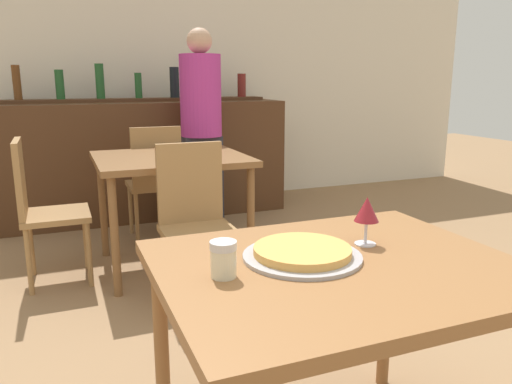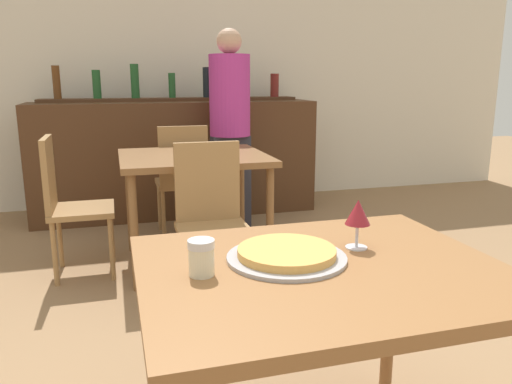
{
  "view_description": "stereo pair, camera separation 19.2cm",
  "coord_description": "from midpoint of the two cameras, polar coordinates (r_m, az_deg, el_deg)",
  "views": [
    {
      "loc": [
        -0.74,
        -1.19,
        1.27
      ],
      "look_at": [
        -0.04,
        0.55,
        0.84
      ],
      "focal_mm": 35.0,
      "sensor_mm": 36.0,
      "label": 1
    },
    {
      "loc": [
        -0.56,
        -1.26,
        1.27
      ],
      "look_at": [
        -0.04,
        0.55,
        0.84
      ],
      "focal_mm": 35.0,
      "sensor_mm": 36.0,
      "label": 2
    }
  ],
  "objects": [
    {
      "name": "wall_back",
      "position": [
        5.21,
        -15.12,
        13.88
      ],
      "size": [
        8.0,
        0.05,
        2.8
      ],
      "color": "silver",
      "rests_on": "ground_plane"
    },
    {
      "name": "dining_table_near",
      "position": [
        1.51,
        5.68,
        -10.94
      ],
      "size": [
        1.05,
        0.86,
        0.74
      ],
      "color": "brown",
      "rests_on": "ground_plane"
    },
    {
      "name": "dining_table_far",
      "position": [
        3.39,
        -11.31,
        2.6
      ],
      "size": [
        0.97,
        0.87,
        0.77
      ],
      "color": "brown",
      "rests_on": "ground_plane"
    },
    {
      "name": "bar_counter",
      "position": [
        4.77,
        -13.76,
        3.57
      ],
      "size": [
        2.6,
        0.56,
        1.06
      ],
      "color": "#4C2D19",
      "rests_on": "ground_plane"
    },
    {
      "name": "bar_back_shelf",
      "position": [
        4.85,
        -14.02,
        10.89
      ],
      "size": [
        2.39,
        0.24,
        0.34
      ],
      "color": "#4C2D19",
      "rests_on": "bar_counter"
    },
    {
      "name": "chair_far_side_front",
      "position": [
        2.85,
        -8.9,
        -2.53
      ],
      "size": [
        0.4,
        0.4,
        0.91
      ],
      "color": "olive",
      "rests_on": "ground_plane"
    },
    {
      "name": "chair_far_side_back",
      "position": [
        4.0,
        -12.82,
        1.76
      ],
      "size": [
        0.4,
        0.4,
        0.91
      ],
      "rotation": [
        0.0,
        0.0,
        3.14
      ],
      "color": "olive",
      "rests_on": "ground_plane"
    },
    {
      "name": "chair_far_side_left",
      "position": [
        3.38,
        -24.96,
        -1.18
      ],
      "size": [
        0.4,
        0.4,
        0.91
      ],
      "rotation": [
        0.0,
        0.0,
        1.57
      ],
      "color": "olive",
      "rests_on": "ground_plane"
    },
    {
      "name": "pizza_tray",
      "position": [
        1.51,
        1.65,
        -7.06
      ],
      "size": [
        0.36,
        0.36,
        0.04
      ],
      "color": "#A3A3A8",
      "rests_on": "dining_table_near"
    },
    {
      "name": "cheese_shaker",
      "position": [
        1.37,
        -7.8,
        -7.65
      ],
      "size": [
        0.07,
        0.07,
        0.1
      ],
      "color": "beige",
      "rests_on": "dining_table_near"
    },
    {
      "name": "person_standing",
      "position": [
        4.23,
        -7.58,
        7.78
      ],
      "size": [
        0.34,
        0.34,
        1.67
      ],
      "color": "#2D2D38",
      "rests_on": "ground_plane"
    },
    {
      "name": "wine_glass",
      "position": [
        1.62,
        9.27,
        -2.17
      ],
      "size": [
        0.08,
        0.08,
        0.16
      ],
      "color": "silver",
      "rests_on": "dining_table_near"
    }
  ]
}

